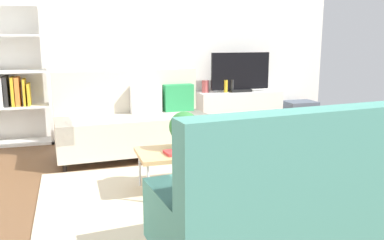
{
  "coord_description": "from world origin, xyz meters",
  "views": [
    {
      "loc": [
        -1.21,
        -3.79,
        1.53
      ],
      "look_at": [
        0.05,
        0.37,
        0.65
      ],
      "focal_mm": 38.42,
      "sensor_mm": 36.0,
      "label": 1
    }
  ],
  "objects_px": {
    "table_book_0": "(177,152)",
    "potted_plant": "(184,128)",
    "bottle_1": "(232,86)",
    "vase_0": "(205,86)",
    "bottle_0": "(226,86)",
    "tv_console": "(239,110)",
    "storage_trunk": "(300,114)",
    "vase_1": "(215,88)",
    "bookshelf": "(7,78)",
    "couch_beige": "(132,122)",
    "couch_green": "(292,196)",
    "coffee_table": "(193,152)",
    "tv": "(240,73)"
  },
  "relations": [
    {
      "from": "table_book_0",
      "to": "potted_plant",
      "type": "bearing_deg",
      "value": 50.53
    },
    {
      "from": "bottle_1",
      "to": "vase_0",
      "type": "bearing_deg",
      "value": 168.22
    },
    {
      "from": "bottle_0",
      "to": "tv_console",
      "type": "bearing_deg",
      "value": 8.75
    },
    {
      "from": "tv_console",
      "to": "storage_trunk",
      "type": "bearing_deg",
      "value": -5.19
    },
    {
      "from": "potted_plant",
      "to": "vase_1",
      "type": "xyz_separation_m",
      "value": [
        1.22,
        2.46,
        0.07
      ]
    },
    {
      "from": "bookshelf",
      "to": "table_book_0",
      "type": "bearing_deg",
      "value": -54.76
    },
    {
      "from": "couch_beige",
      "to": "couch_green",
      "type": "distance_m",
      "value": 2.92
    },
    {
      "from": "bottle_0",
      "to": "bookshelf",
      "type": "bearing_deg",
      "value": 178.95
    },
    {
      "from": "couch_beige",
      "to": "tv_console",
      "type": "xyz_separation_m",
      "value": [
        1.94,
        1.02,
        -0.13
      ]
    },
    {
      "from": "coffee_table",
      "to": "potted_plant",
      "type": "relative_size",
      "value": 2.86
    },
    {
      "from": "potted_plant",
      "to": "vase_0",
      "type": "bearing_deg",
      "value": 66.89
    },
    {
      "from": "vase_0",
      "to": "table_book_0",
      "type": "bearing_deg",
      "value": -114.04
    },
    {
      "from": "bottle_1",
      "to": "potted_plant",
      "type": "bearing_deg",
      "value": -122.01
    },
    {
      "from": "coffee_table",
      "to": "bottle_0",
      "type": "xyz_separation_m",
      "value": [
        1.29,
        2.4,
        0.35
      ]
    },
    {
      "from": "storage_trunk",
      "to": "vase_1",
      "type": "bearing_deg",
      "value": 174.32
    },
    {
      "from": "tv",
      "to": "potted_plant",
      "type": "height_order",
      "value": "tv"
    },
    {
      "from": "couch_beige",
      "to": "vase_1",
      "type": "height_order",
      "value": "couch_beige"
    },
    {
      "from": "vase_0",
      "to": "bottle_0",
      "type": "height_order",
      "value": "bottle_0"
    },
    {
      "from": "bottle_1",
      "to": "tv",
      "type": "bearing_deg",
      "value": 7.67
    },
    {
      "from": "tv",
      "to": "bottle_1",
      "type": "distance_m",
      "value": 0.26
    },
    {
      "from": "storage_trunk",
      "to": "vase_1",
      "type": "relative_size",
      "value": 4.18
    },
    {
      "from": "coffee_table",
      "to": "tv_console",
      "type": "bearing_deg",
      "value": 57.57
    },
    {
      "from": "table_book_0",
      "to": "vase_0",
      "type": "xyz_separation_m",
      "value": [
        1.15,
        2.58,
        0.31
      ]
    },
    {
      "from": "couch_beige",
      "to": "tv",
      "type": "xyz_separation_m",
      "value": [
        1.94,
        1.0,
        0.51
      ]
    },
    {
      "from": "bottle_1",
      "to": "bookshelf",
      "type": "bearing_deg",
      "value": 178.99
    },
    {
      "from": "potted_plant",
      "to": "coffee_table",
      "type": "bearing_deg",
      "value": -25.97
    },
    {
      "from": "bookshelf",
      "to": "vase_1",
      "type": "height_order",
      "value": "bookshelf"
    },
    {
      "from": "tv",
      "to": "storage_trunk",
      "type": "xyz_separation_m",
      "value": [
        1.1,
        -0.08,
        -0.73
      ]
    },
    {
      "from": "bookshelf",
      "to": "bottle_0",
      "type": "height_order",
      "value": "bookshelf"
    },
    {
      "from": "storage_trunk",
      "to": "vase_0",
      "type": "distance_m",
      "value": 1.76
    },
    {
      "from": "tv",
      "to": "tv_console",
      "type": "bearing_deg",
      "value": 90.0
    },
    {
      "from": "vase_0",
      "to": "tv",
      "type": "bearing_deg",
      "value": -6.88
    },
    {
      "from": "tv_console",
      "to": "bottle_1",
      "type": "bearing_deg",
      "value": -164.93
    },
    {
      "from": "storage_trunk",
      "to": "couch_green",
      "type": "bearing_deg",
      "value": -122.07
    },
    {
      "from": "couch_green",
      "to": "bottle_1",
      "type": "distance_m",
      "value": 3.99
    },
    {
      "from": "tv_console",
      "to": "bottle_0",
      "type": "bearing_deg",
      "value": -171.25
    },
    {
      "from": "couch_green",
      "to": "tv_console",
      "type": "height_order",
      "value": "couch_green"
    },
    {
      "from": "bookshelf",
      "to": "couch_green",
      "type": "bearing_deg",
      "value": -59.62
    },
    {
      "from": "tv",
      "to": "vase_1",
      "type": "relative_size",
      "value": 8.03
    },
    {
      "from": "potted_plant",
      "to": "bottle_1",
      "type": "relative_size",
      "value": 1.86
    },
    {
      "from": "tv_console",
      "to": "coffee_table",
      "type": "bearing_deg",
      "value": -122.43
    },
    {
      "from": "coffee_table",
      "to": "storage_trunk",
      "type": "distance_m",
      "value": 3.54
    },
    {
      "from": "coffee_table",
      "to": "couch_beige",
      "type": "bearing_deg",
      "value": 105.19
    },
    {
      "from": "table_book_0",
      "to": "bottle_0",
      "type": "xyz_separation_m",
      "value": [
        1.47,
        2.49,
        0.31
      ]
    },
    {
      "from": "potted_plant",
      "to": "bookshelf",
      "type": "bearing_deg",
      "value": 128.17
    },
    {
      "from": "coffee_table",
      "to": "potted_plant",
      "type": "bearing_deg",
      "value": 154.03
    },
    {
      "from": "tv",
      "to": "vase_1",
      "type": "xyz_separation_m",
      "value": [
        -0.41,
        0.07,
        -0.25
      ]
    },
    {
      "from": "couch_green",
      "to": "bottle_1",
      "type": "bearing_deg",
      "value": 68.23
    },
    {
      "from": "couch_beige",
      "to": "bookshelf",
      "type": "xyz_separation_m",
      "value": [
        -1.6,
        1.04,
        0.52
      ]
    },
    {
      "from": "couch_green",
      "to": "coffee_table",
      "type": "xyz_separation_m",
      "value": [
        -0.29,
        1.42,
        -0.05
      ]
    }
  ]
}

